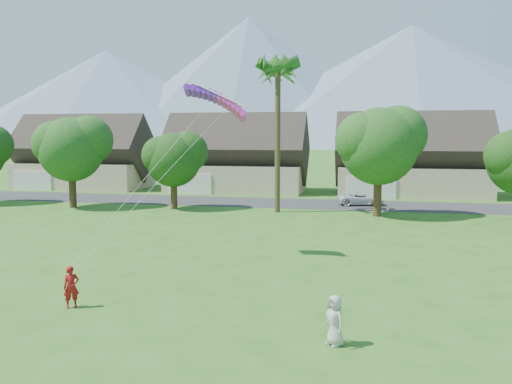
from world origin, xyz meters
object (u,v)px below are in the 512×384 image
(kite_flyer, at_px, (71,287))
(parafoil_kite, at_px, (218,98))
(watcher, at_px, (335,320))
(parked_car, at_px, (361,199))

(kite_flyer, bearing_deg, parafoil_kite, 31.67)
(kite_flyer, relative_size, watcher, 1.00)
(kite_flyer, height_order, parafoil_kite, parafoil_kite)
(parked_car, height_order, parafoil_kite, parafoil_kite)
(kite_flyer, distance_m, parked_car, 31.49)
(parafoil_kite, bearing_deg, parked_car, 65.49)
(parked_car, relative_size, parafoil_kite, 1.21)
(parafoil_kite, bearing_deg, watcher, -62.27)
(watcher, relative_size, parafoil_kite, 0.45)
(watcher, bearing_deg, parafoil_kite, 173.36)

